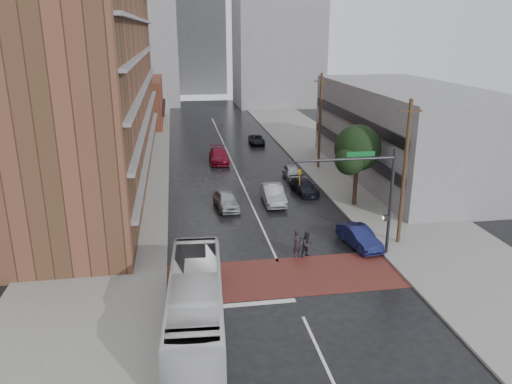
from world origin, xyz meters
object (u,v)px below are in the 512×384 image
object	(u,v)px
suv_travel	(257,140)
car_parked_far	(292,172)
pedestrian_b	(307,244)
car_parked_mid	(304,187)
car_travel_b	(273,194)
car_travel_a	(226,200)
car_parked_near	(359,237)
pedestrian_a	(297,244)
car_travel_c	(219,156)
transit_bus	(196,304)

from	to	relation	value
suv_travel	car_parked_far	distance (m)	16.13
pedestrian_b	suv_travel	xyz separation A→B (m)	(2.18, 33.87, -0.30)
car_parked_mid	suv_travel	bearing A→B (deg)	85.94
car_travel_b	car_travel_a	bearing A→B (deg)	-169.40
car_travel_a	car_parked_far	xyz separation A→B (m)	(7.42, 7.67, -0.07)
pedestrian_b	car_parked_near	bearing A→B (deg)	-8.13
pedestrian_b	car_travel_b	xyz separation A→B (m)	(-0.17, 10.77, -0.08)
pedestrian_a	car_travel_a	bearing A→B (deg)	85.18
car_travel_c	car_parked_mid	size ratio (longest dim) A/B	1.23
transit_bus	pedestrian_b	world-z (taller)	transit_bus
car_travel_b	car_travel_c	bearing A→B (deg)	104.22
car_travel_c	car_parked_mid	xyz separation A→B (m)	(6.66, -12.33, -0.14)
car_travel_b	suv_travel	distance (m)	23.22
car_travel_a	suv_travel	size ratio (longest dim) A/B	1.05
car_travel_c	car_parked_near	distance (m)	25.43
car_travel_c	suv_travel	size ratio (longest dim) A/B	1.25
transit_bus	car_parked_near	world-z (taller)	transit_bus
suv_travel	car_parked_mid	distance (m)	20.89
pedestrian_b	car_travel_a	bearing A→B (deg)	90.42
pedestrian_a	car_travel_b	xyz separation A→B (m)	(0.49, 10.77, -0.17)
pedestrian_a	car_parked_near	distance (m)	4.70
pedestrian_b	car_parked_mid	world-z (taller)	pedestrian_b
car_parked_mid	car_travel_b	bearing A→B (deg)	-152.94
transit_bus	car_travel_a	xyz separation A→B (m)	(3.28, 17.47, -0.80)
pedestrian_b	car_parked_mid	size ratio (longest dim) A/B	0.41
pedestrian_b	car_parked_near	size ratio (longest dim) A/B	0.41
car_parked_near	pedestrian_b	bearing A→B (deg)	-175.39
car_travel_b	pedestrian_b	bearing A→B (deg)	-87.79
car_travel_a	suv_travel	distance (m)	24.62
car_travel_c	pedestrian_a	bearing A→B (deg)	-82.76
car_parked_mid	pedestrian_a	bearing A→B (deg)	-113.12
pedestrian_a	car_parked_far	size ratio (longest dim) A/B	0.49
pedestrian_a	car_travel_a	size ratio (longest dim) A/B	0.45
transit_bus	pedestrian_a	bearing A→B (deg)	50.51
transit_bus	suv_travel	world-z (taller)	transit_bus
car_travel_b	car_parked_mid	distance (m)	4.01
transit_bus	pedestrian_b	bearing A→B (deg)	47.89
transit_bus	car_travel_b	size ratio (longest dim) A/B	2.30
pedestrian_b	car_travel_a	size ratio (longest dim) A/B	0.40
transit_bus	suv_travel	xyz separation A→B (m)	(9.72, 41.24, -0.96)
suv_travel	car_parked_mid	bearing A→B (deg)	-84.53
transit_bus	car_travel_c	bearing A→B (deg)	86.51
car_travel_b	car_travel_c	distance (m)	14.93
suv_travel	car_parked_far	xyz separation A→B (m)	(0.98, -16.10, 0.09)
car_travel_b	car_parked_far	xyz separation A→B (m)	(3.33, 7.00, -0.13)
pedestrian_b	car_parked_far	distance (m)	18.05
car_travel_c	car_parked_near	bearing A→B (deg)	-72.19
car_travel_c	car_travel_a	bearing A→B (deg)	-92.02
car_travel_a	car_parked_mid	distance (m)	7.96
transit_bus	car_parked_near	xyz separation A→B (m)	(11.46, 8.37, -0.83)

